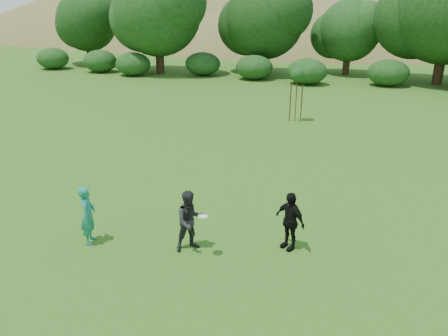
# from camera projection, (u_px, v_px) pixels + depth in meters

# --- Properties ---
(ground) EXTENTS (120.00, 120.00, 0.00)m
(ground) POSITION_uv_depth(u_px,v_px,m) (193.00, 245.00, 11.70)
(ground) COLOR #19470C
(ground) RESTS_ON ground
(player_teal) EXTENTS (0.58, 0.69, 1.63)m
(player_teal) POSITION_uv_depth(u_px,v_px,m) (88.00, 215.00, 11.55)
(player_teal) COLOR #1C8067
(player_teal) RESTS_ON ground
(player_grey) EXTENTS (1.01, 0.99, 1.65)m
(player_grey) POSITION_uv_depth(u_px,v_px,m) (190.00, 221.00, 11.22)
(player_grey) COLOR black
(player_grey) RESTS_ON ground
(player_black) EXTENTS (0.99, 0.84, 1.59)m
(player_black) POSITION_uv_depth(u_px,v_px,m) (290.00, 221.00, 11.28)
(player_black) COLOR black
(player_black) RESTS_ON ground
(frisbee) EXTENTS (0.27, 0.27, 0.07)m
(frisbee) POSITION_uv_depth(u_px,v_px,m) (203.00, 216.00, 10.77)
(frisbee) COLOR white
(frisbee) RESTS_ON ground
(sapling) EXTENTS (0.70, 0.70, 2.85)m
(sapling) POSITION_uv_depth(u_px,v_px,m) (297.00, 76.00, 22.79)
(sapling) COLOR #3E2B18
(sapling) RESTS_ON ground
(hillside) EXTENTS (150.00, 72.00, 52.00)m
(hillside) POSITION_uv_depth(u_px,v_px,m) (325.00, 109.00, 77.44)
(hillside) COLOR olive
(hillside) RESTS_ON ground
(tree_row) EXTENTS (53.92, 10.38, 9.62)m
(tree_row) POSITION_uv_depth(u_px,v_px,m) (353.00, 17.00, 34.78)
(tree_row) COLOR #3A2616
(tree_row) RESTS_ON ground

